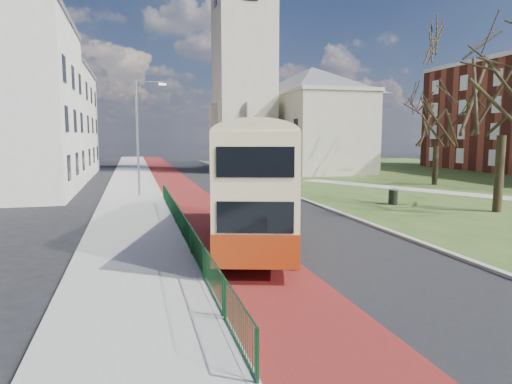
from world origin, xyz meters
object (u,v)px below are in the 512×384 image
object	(u,v)px
streetlamp	(140,132)
winter_tree_far	(438,116)
bus	(260,178)
litter_bin	(393,197)
winter_tree_near	(506,73)

from	to	relation	value
streetlamp	winter_tree_far	bearing A→B (deg)	3.06
bus	litter_bin	distance (m)	13.22
streetlamp	bus	world-z (taller)	streetlamp
winter_tree_far	bus	bearing A→B (deg)	-140.71
bus	winter_tree_far	world-z (taller)	winter_tree_far
bus	winter_tree_far	xyz separation A→B (m)	(20.66, 16.91, 3.39)
streetlamp	winter_tree_near	bearing A→B (deg)	-32.02
bus	litter_bin	bearing A→B (deg)	52.05
winter_tree_near	streetlamp	bearing A→B (deg)	147.98
bus	winter_tree_far	size ratio (longest dim) A/B	1.31
bus	litter_bin	size ratio (longest dim) A/B	11.60
winter_tree_near	winter_tree_far	distance (m)	14.68
bus	streetlamp	bearing A→B (deg)	122.87
winter_tree_near	litter_bin	bearing A→B (deg)	136.66
litter_bin	winter_tree_near	bearing A→B (deg)	-43.34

